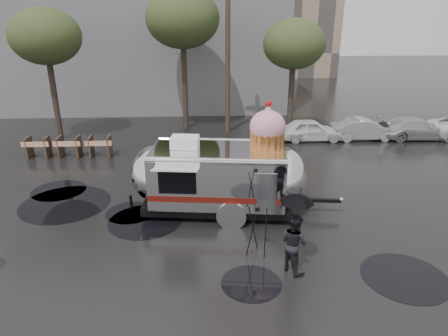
{
  "coord_description": "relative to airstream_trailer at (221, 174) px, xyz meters",
  "views": [
    {
      "loc": [
        1.05,
        -9.09,
        6.57
      ],
      "look_at": [
        1.74,
        3.7,
        1.63
      ],
      "focal_mm": 32.0,
      "sensor_mm": 36.0,
      "label": 1
    }
  ],
  "objects": [
    {
      "name": "tree_right",
      "position": [
        4.37,
        9.32,
        3.62
      ],
      "size": [
        3.36,
        3.36,
        6.42
      ],
      "color": "#382D26",
      "rests_on": "ground"
    },
    {
      "name": "barricade_row",
      "position": [
        -7.18,
        6.29,
        -0.91
      ],
      "size": [
        4.3,
        0.8,
        1.0
      ],
      "color": "#473323",
      "rests_on": "ground"
    },
    {
      "name": "tripod",
      "position": [
        0.89,
        -2.8,
        -0.53
      ],
      "size": [
        0.61,
        0.61,
        1.52
      ],
      "rotation": [
        0.0,
        0.0,
        -0.25
      ],
      "color": "black",
      "rests_on": "ground"
    },
    {
      "name": "tree_left",
      "position": [
        -8.63,
        9.32,
        4.05
      ],
      "size": [
        3.64,
        3.64,
        6.95
      ],
      "color": "#382D26",
      "rests_on": "ground"
    },
    {
      "name": "utility_pole",
      "position": [
        0.87,
        10.32,
        3.19
      ],
      "size": [
        1.6,
        0.28,
        9.0
      ],
      "color": "#473323",
      "rests_on": "ground"
    },
    {
      "name": "puddles",
      "position": [
        -2.79,
        -0.54,
        -1.43
      ],
      "size": [
        13.32,
        8.44,
        0.01
      ],
      "color": "black",
      "rests_on": "ground"
    },
    {
      "name": "umbrella_black",
      "position": [
        1.79,
        -3.63,
        0.48
      ],
      "size": [
        1.08,
        1.08,
        2.29
      ],
      "color": "black",
      "rests_on": "ground"
    },
    {
      "name": "grey_building",
      "position": [
        -5.63,
        20.32,
        5.07
      ],
      "size": [
        22.0,
        12.0,
        13.0
      ],
      "primitive_type": "cube",
      "color": "#5F5F63",
      "rests_on": "ground"
    },
    {
      "name": "airstream_trailer",
      "position": [
        0.0,
        0.0,
        0.0
      ],
      "size": [
        7.55,
        3.12,
        4.08
      ],
      "rotation": [
        0.0,
        0.0,
        -0.11
      ],
      "color": "silver",
      "rests_on": "ground"
    },
    {
      "name": "person_right",
      "position": [
        1.79,
        -3.63,
        -0.59
      ],
      "size": [
        0.82,
        0.92,
        1.68
      ],
      "primitive_type": "imported",
      "rotation": [
        0.0,
        0.0,
        2.16
      ],
      "color": "black",
      "rests_on": "ground"
    },
    {
      "name": "ground",
      "position": [
        -1.63,
        -3.68,
        -1.43
      ],
      "size": [
        120.0,
        120.0,
        0.0
      ],
      "primitive_type": "plane",
      "color": "black",
      "rests_on": "ground"
    },
    {
      "name": "parked_cars",
      "position": [
        10.15,
        8.32,
        -0.71
      ],
      "size": [
        13.2,
        1.9,
        1.5
      ],
      "color": "silver",
      "rests_on": "ground"
    },
    {
      "name": "tree_mid",
      "position": [
        -1.63,
        11.32,
        4.91
      ],
      "size": [
        4.2,
        4.2,
        8.03
      ],
      "color": "#382D26",
      "rests_on": "ground"
    }
  ]
}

